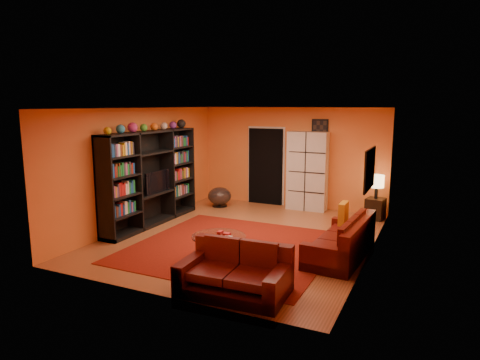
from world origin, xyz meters
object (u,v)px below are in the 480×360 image
at_px(table_lamp, 377,182).
at_px(side_table, 375,209).
at_px(storage_cabinet, 308,171).
at_px(coffee_table, 219,239).
at_px(bowl_chair, 220,196).
at_px(sofa, 345,242).
at_px(loveseat, 236,273).
at_px(tv, 154,182).
at_px(entertainment_unit, 151,178).

bearing_deg(table_lamp, side_table, -90.00).
distance_m(storage_cabinet, table_lamp, 1.76).
bearing_deg(coffee_table, storage_cabinet, 86.25).
relative_size(coffee_table, side_table, 1.85).
xyz_separation_m(storage_cabinet, table_lamp, (1.74, -0.26, -0.10)).
relative_size(bowl_chair, table_lamp, 1.12).
relative_size(sofa, bowl_chair, 3.26).
bearing_deg(bowl_chair, loveseat, -59.55).
bearing_deg(sofa, coffee_table, -145.54).
bearing_deg(tv, table_lamp, -60.88).
height_order(storage_cabinet, table_lamp, storage_cabinet).
xyz_separation_m(side_table, table_lamp, (0.00, 0.00, 0.65)).
bearing_deg(bowl_chair, storage_cabinet, 17.58).
height_order(entertainment_unit, coffee_table, entertainment_unit).
relative_size(entertainment_unit, sofa, 1.48).
bearing_deg(coffee_table, table_lamp, 63.46).
bearing_deg(storage_cabinet, tv, -136.20).
distance_m(bowl_chair, table_lamp, 3.99).
bearing_deg(table_lamp, storage_cabinet, 171.59).
xyz_separation_m(entertainment_unit, bowl_chair, (0.61, 2.11, -0.78)).
xyz_separation_m(coffee_table, storage_cabinet, (0.28, 4.30, 0.58)).
xyz_separation_m(entertainment_unit, storage_cabinet, (2.79, 2.80, -0.05)).
height_order(loveseat, bowl_chair, loveseat).
bearing_deg(coffee_table, loveseat, -50.06).
height_order(sofa, side_table, sofa).
bearing_deg(coffee_table, bowl_chair, 117.68).
relative_size(bowl_chair, side_table, 1.24).
relative_size(tv, coffee_table, 0.92).
distance_m(coffee_table, storage_cabinet, 4.35).
bearing_deg(storage_cabinet, entertainment_unit, -136.20).
bearing_deg(tv, bowl_chair, -15.23).
bearing_deg(coffee_table, tv, 147.73).
height_order(tv, side_table, tv).
bearing_deg(loveseat, storage_cabinet, 2.54).
bearing_deg(bowl_chair, coffee_table, -62.32).
bearing_deg(storage_cabinet, bowl_chair, -163.76).
bearing_deg(entertainment_unit, table_lamp, 29.34).
distance_m(sofa, side_table, 2.90).
bearing_deg(storage_cabinet, loveseat, -86.02).
height_order(entertainment_unit, table_lamp, entertainment_unit).
bearing_deg(side_table, sofa, -92.33).
distance_m(coffee_table, bowl_chair, 4.08).
bearing_deg(entertainment_unit, storage_cabinet, 45.13).
bearing_deg(entertainment_unit, tv, 44.95).
bearing_deg(sofa, storage_cabinet, 120.53).
xyz_separation_m(entertainment_unit, loveseat, (3.27, -2.42, -0.77)).
bearing_deg(loveseat, coffee_table, 37.17).
bearing_deg(storage_cabinet, sofa, -64.13).
distance_m(bowl_chair, side_table, 3.94).
distance_m(entertainment_unit, loveseat, 4.14).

